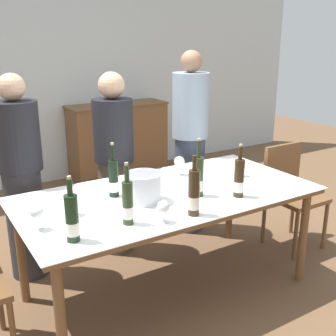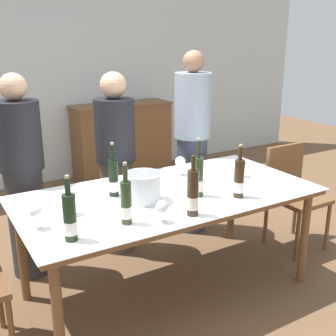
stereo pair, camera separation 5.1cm
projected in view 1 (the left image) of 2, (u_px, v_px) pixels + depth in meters
The scene contains 20 objects.
ground_plane at pixel (168, 289), 3.13m from camera, with size 12.00×12.00×0.00m, color brown.
back_wall at pixel (40, 70), 5.08m from camera, with size 8.00×0.10×2.80m.
sideboard_cabinet at pixel (118, 140), 5.56m from camera, with size 1.30×0.46×0.96m.
dining_table at pixel (168, 201), 2.92m from camera, with size 2.05×1.04×0.77m.
ice_bucket at pixel (144, 187), 2.72m from camera, with size 0.24×0.24×0.19m.
wine_bottle_0 at pixel (113, 179), 2.81m from camera, with size 0.07×0.07×0.37m.
wine_bottle_1 at pixel (194, 194), 2.51m from camera, with size 0.07×0.07×0.37m.
wine_bottle_2 at pixel (239, 179), 2.80m from camera, with size 0.07×0.07×0.36m.
wine_bottle_3 at pixel (198, 177), 2.81m from camera, with size 0.08×0.08×0.40m.
wine_bottle_4 at pixel (128, 203), 2.39m from camera, with size 0.06×0.06×0.37m.
wine_bottle_5 at pixel (72, 219), 2.19m from camera, with size 0.07×0.07×0.36m.
wine_glass_0 at pixel (163, 208), 2.42m from camera, with size 0.08×0.08×0.13m.
wine_glass_1 at pixel (240, 164), 3.22m from camera, with size 0.08×0.08×0.14m.
wine_glass_2 at pixel (70, 198), 2.51m from camera, with size 0.08×0.08×0.16m.
wine_glass_3 at pixel (179, 162), 3.24m from camera, with size 0.08×0.08×0.15m.
wine_glass_4 at pixel (37, 213), 2.32m from camera, with size 0.08×0.08×0.14m.
chair_right_end at pixel (290, 188), 3.71m from camera, with size 0.42×0.42×0.89m.
person_host at pixel (22, 180), 3.12m from camera, with size 0.33×0.33×1.56m.
person_guest_left at pixel (115, 165), 3.51m from camera, with size 0.33×0.33×1.54m.
person_guest_right at pixel (190, 144), 3.89m from camera, with size 0.33×0.33×1.69m.
Camera 1 is at (-1.44, -2.30, 1.80)m, focal length 45.00 mm.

